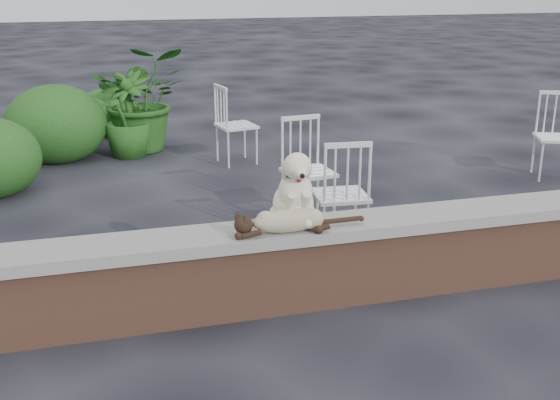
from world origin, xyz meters
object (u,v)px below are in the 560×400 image
object	(u,v)px
chair_e	(236,124)
potted_plant_b	(127,115)
chair_b	(308,170)
chair_d	(557,136)
cat	(288,219)
dog	(293,186)
chair_c	(341,193)
potted_plant_a	(143,98)

from	to	relation	value
chair_e	potted_plant_b	size ratio (longest dim) A/B	0.90
chair_b	potted_plant_b	world-z (taller)	potted_plant_b
chair_d	potted_plant_b	distance (m)	5.00
chair_e	chair_b	bearing A→B (deg)	175.31
chair_e	potted_plant_b	world-z (taller)	potted_plant_b
cat	dog	bearing A→B (deg)	65.57
chair_c	potted_plant_b	world-z (taller)	potted_plant_b
potted_plant_a	dog	bearing A→B (deg)	-82.65
dog	cat	distance (m)	0.24
dog	chair_c	world-z (taller)	dog
dog	chair_e	size ratio (longest dim) A/B	0.56
dog	potted_plant_b	xyz separation A→B (m)	(-0.82, 4.33, -0.32)
chair_d	potted_plant_b	bearing A→B (deg)	175.87
chair_e	chair_b	size ratio (longest dim) A/B	1.00
chair_c	potted_plant_a	size ratio (longest dim) A/B	0.71
chair_c	chair_b	xyz separation A→B (m)	(-0.04, 0.71, 0.00)
chair_c	potted_plant_a	xyz separation A→B (m)	(-1.26, 3.77, 0.20)
cat	chair_d	xyz separation A→B (m)	(3.74, 2.27, -0.20)
chair_d	potted_plant_b	xyz separation A→B (m)	(-4.48, 2.21, 0.05)
chair_d	potted_plant_a	xyz separation A→B (m)	(-4.26, 2.50, 0.20)
dog	cat	bearing A→B (deg)	-114.43
chair_b	potted_plant_b	bearing A→B (deg)	111.32
chair_b	chair_d	world-z (taller)	same
chair_e	chair_d	distance (m)	3.61
cat	potted_plant_a	bearing A→B (deg)	99.82
cat	chair_d	distance (m)	4.38
potted_plant_a	potted_plant_b	bearing A→B (deg)	-128.74
cat	chair_e	size ratio (longest dim) A/B	1.12
chair_b	potted_plant_b	distance (m)	3.12
chair_c	potted_plant_a	world-z (taller)	potted_plant_a
chair_b	potted_plant_a	world-z (taller)	potted_plant_a
dog	chair_d	world-z (taller)	dog
chair_d	chair_e	bearing A→B (deg)	176.55
cat	chair_d	size ratio (longest dim) A/B	1.12
dog	chair_b	bearing A→B (deg)	72.12
potted_plant_b	chair_b	bearing A→B (deg)	-62.57
cat	chair_e	bearing A→B (deg)	86.44
chair_c	potted_plant_a	bearing A→B (deg)	-65.67
chair_c	chair_b	bearing A→B (deg)	-80.52
chair_e	chair_b	xyz separation A→B (m)	(0.21, -2.12, 0.00)
chair_d	potted_plant_b	size ratio (longest dim) A/B	0.90
potted_plant_a	potted_plant_b	xyz separation A→B (m)	(-0.23, -0.28, -0.14)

